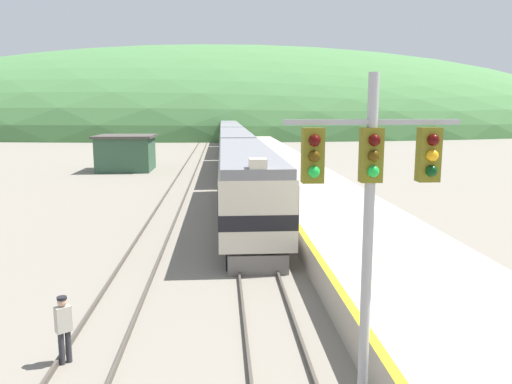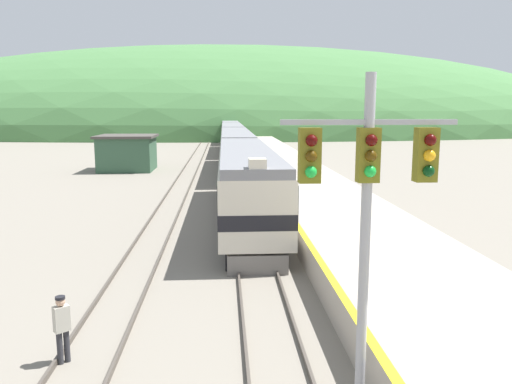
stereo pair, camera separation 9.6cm
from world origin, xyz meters
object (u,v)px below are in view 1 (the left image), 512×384
at_px(carriage_fourth, 228,130).
at_px(track_worker, 64,326).
at_px(express_train_lead_car, 246,181).
at_px(carriage_second, 235,150).
at_px(carriage_third, 231,137).
at_px(signal_mast_main, 370,190).
at_px(carriage_fifth, 227,126).

xyz_separation_m(carriage_fourth, track_worker, (-5.17, -82.21, -1.20)).
bearing_deg(express_train_lead_car, carriage_second, 90.00).
height_order(carriage_third, carriage_fourth, same).
bearing_deg(carriage_second, carriage_third, 90.00).
bearing_deg(signal_mast_main, carriage_second, 92.10).
bearing_deg(carriage_second, carriage_fourth, 90.00).
bearing_deg(carriage_second, signal_mast_main, -87.90).
xyz_separation_m(carriage_third, carriage_fourth, (0.00, 22.48, 0.00)).
bearing_deg(carriage_fourth, carriage_second, -90.00).
relative_size(carriage_second, carriage_fourth, 1.00).
bearing_deg(carriage_fourth, track_worker, -93.60).
distance_m(carriage_fifth, track_worker, 104.82).
xyz_separation_m(carriage_second, carriage_third, (0.00, 22.48, 0.00)).
xyz_separation_m(carriage_fourth, carriage_fifth, (0.00, 22.48, 0.00)).
xyz_separation_m(carriage_second, carriage_fifth, (0.00, 67.43, 0.00)).
xyz_separation_m(carriage_second, signal_mast_main, (1.46, -39.78, 2.45)).
xyz_separation_m(carriage_third, track_worker, (-5.17, -59.73, -1.20)).
height_order(carriage_fifth, signal_mast_main, signal_mast_main).
bearing_deg(carriage_fourth, carriage_fifth, 90.00).
xyz_separation_m(carriage_third, carriage_fifth, (0.00, 44.96, 0.00)).
distance_m(express_train_lead_car, track_worker, 16.46).
relative_size(carriage_fourth, track_worker, 12.71).
relative_size(signal_mast_main, track_worker, 3.99).
bearing_deg(carriage_third, carriage_fifth, 90.00).
relative_size(carriage_third, carriage_fifth, 1.00).
distance_m(carriage_fourth, signal_mast_main, 84.78).
bearing_deg(carriage_fourth, signal_mast_main, -89.01).
xyz_separation_m(carriage_second, track_worker, (-5.17, -37.25, -1.20)).
height_order(carriage_fourth, signal_mast_main, signal_mast_main).
distance_m(carriage_second, track_worker, 37.62).
relative_size(carriage_third, carriage_fourth, 1.00).
xyz_separation_m(carriage_fourth, signal_mast_main, (1.46, -84.73, 2.45)).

